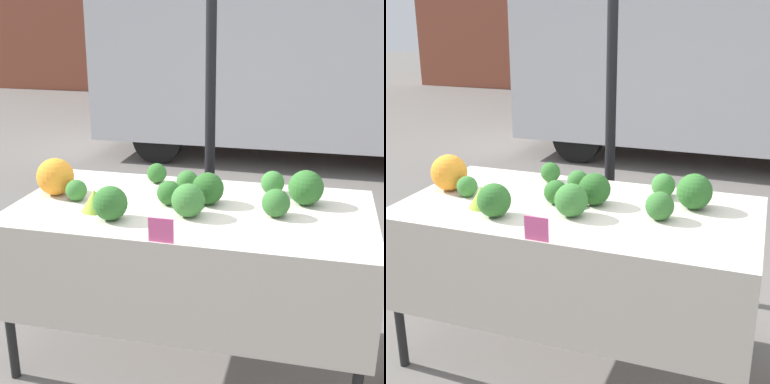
# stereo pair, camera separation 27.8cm
# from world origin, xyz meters

# --- Properties ---
(ground_plane) EXTENTS (40.00, 40.00, 0.00)m
(ground_plane) POSITION_xyz_m (0.00, 0.00, 0.00)
(ground_plane) COLOR slate
(tent_pole) EXTENTS (0.07, 0.07, 2.42)m
(tent_pole) POSITION_xyz_m (-0.10, 0.92, 1.21)
(tent_pole) COLOR black
(tent_pole) RESTS_ON ground_plane
(parked_truck) EXTENTS (5.21, 1.84, 2.40)m
(parked_truck) POSITION_xyz_m (0.14, 4.68, 1.27)
(parked_truck) COLOR silver
(parked_truck) RESTS_ON ground_plane
(market_table) EXTENTS (1.88, 0.99, 0.91)m
(market_table) POSITION_xyz_m (0.00, -0.07, 0.80)
(market_table) COLOR beige
(market_table) RESTS_ON ground_plane
(orange_cauliflower) EXTENTS (0.21, 0.21, 0.21)m
(orange_cauliflower) POSITION_xyz_m (-0.79, 0.01, 1.01)
(orange_cauliflower) COLOR orange
(orange_cauliflower) RESTS_ON market_table
(romanesco_head) EXTENTS (0.14, 0.14, 0.11)m
(romanesco_head) POSITION_xyz_m (-0.47, -0.18, 0.96)
(romanesco_head) COLOR #93B238
(romanesco_head) RESTS_ON market_table
(broccoli_head_0) EXTENTS (0.14, 0.14, 0.14)m
(broccoli_head_0) POSITION_xyz_m (0.44, -0.04, 0.98)
(broccoli_head_0) COLOR #336B2D
(broccoli_head_0) RESTS_ON market_table
(broccoli_head_1) EXTENTS (0.17, 0.17, 0.17)m
(broccoli_head_1) POSITION_xyz_m (0.02, -0.14, 0.99)
(broccoli_head_1) COLOR #387533
(broccoli_head_1) RESTS_ON market_table
(broccoli_head_2) EXTENTS (0.19, 0.19, 0.19)m
(broccoli_head_2) POSITION_xyz_m (0.58, 0.18, 1.00)
(broccoli_head_2) COLOR #2D6628
(broccoli_head_2) RESTS_ON market_table
(broccoli_head_3) EXTENTS (0.17, 0.17, 0.17)m
(broccoli_head_3) POSITION_xyz_m (-0.34, -0.28, 0.99)
(broccoli_head_3) COLOR #2D6628
(broccoli_head_3) RESTS_ON market_table
(broccoli_head_4) EXTENTS (0.12, 0.12, 0.12)m
(broccoli_head_4) POSITION_xyz_m (-0.30, 0.35, 0.97)
(broccoli_head_4) COLOR #2D6628
(broccoli_head_4) RESTS_ON market_table
(broccoli_head_5) EXTENTS (0.17, 0.17, 0.17)m
(broccoli_head_5) POSITION_xyz_m (0.07, 0.06, 0.99)
(broccoli_head_5) COLOR #285B23
(broccoli_head_5) RESTS_ON market_table
(broccoli_head_6) EXTENTS (0.12, 0.12, 0.12)m
(broccoli_head_6) POSITION_xyz_m (-0.63, -0.06, 0.96)
(broccoli_head_6) COLOR #387533
(broccoli_head_6) RESTS_ON market_table
(broccoli_head_7) EXTENTS (0.13, 0.13, 0.13)m
(broccoli_head_7) POSITION_xyz_m (-0.13, -0.00, 0.97)
(broccoli_head_7) COLOR #2D6628
(broccoli_head_7) RESTS_ON market_table
(broccoli_head_8) EXTENTS (0.13, 0.13, 0.13)m
(broccoli_head_8) POSITION_xyz_m (0.39, 0.31, 0.97)
(broccoli_head_8) COLOR #387533
(broccoli_head_8) RESTS_ON market_table
(broccoli_head_9) EXTENTS (0.12, 0.12, 0.12)m
(broccoli_head_9) POSITION_xyz_m (-0.08, 0.23, 0.97)
(broccoli_head_9) COLOR #336B2D
(broccoli_head_9) RESTS_ON market_table
(price_sign) EXTENTS (0.12, 0.01, 0.11)m
(price_sign) POSITION_xyz_m (-0.02, -0.48, 0.96)
(price_sign) COLOR #F45B9E
(price_sign) RESTS_ON market_table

